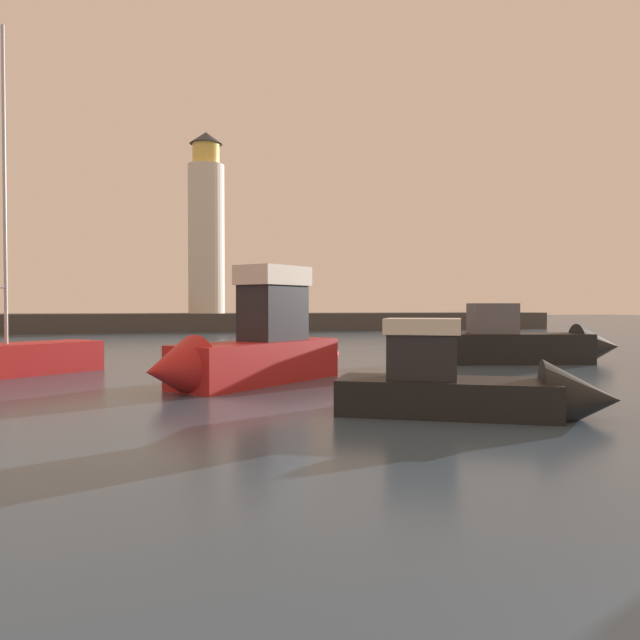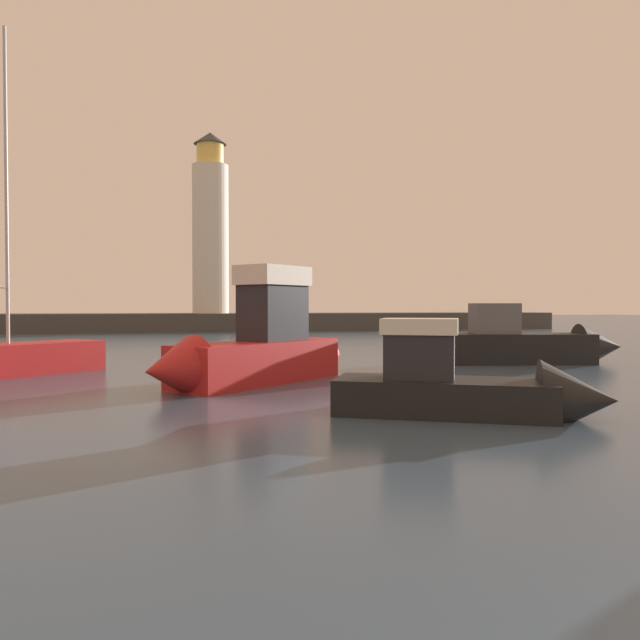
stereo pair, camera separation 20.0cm
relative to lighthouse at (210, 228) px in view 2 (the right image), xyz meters
The scene contains 7 objects.
ground_plane 30.63m from the lighthouse, 88.61° to the right, with size 220.00×220.00×0.00m, color #384C60.
breakwater 9.01m from the lighthouse, ahead, with size 68.27×6.21×1.68m, color #423F3D.
lighthouse is the anchor object (origin of this frame).
motorboat_0 41.62m from the lighthouse, 91.85° to the right, with size 6.85×6.27×3.88m.
motorboat_1 48.34m from the lighthouse, 86.34° to the right, with size 6.08×4.19×2.53m.
motorboat_3 39.36m from the lighthouse, 72.95° to the right, with size 7.80×3.52×2.79m.
mooring_buoy 37.57m from the lighthouse, 86.37° to the right, with size 1.00×1.00×1.00m, color red.
Camera 2 is at (-4.22, -1.48, 2.42)m, focal length 34.47 mm.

